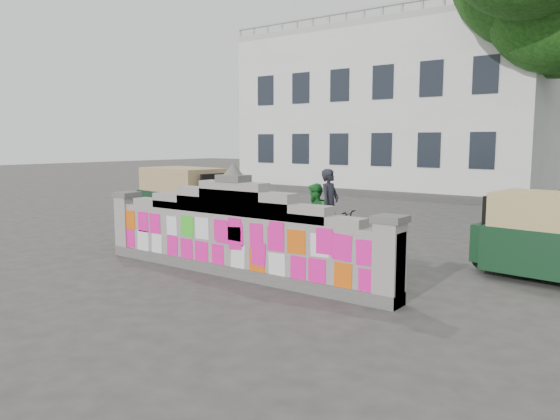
{
  "coord_description": "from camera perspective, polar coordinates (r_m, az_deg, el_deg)",
  "views": [
    {
      "loc": [
        6.45,
        -7.07,
        2.38
      ],
      "look_at": [
        0.27,
        1.0,
        1.1
      ],
      "focal_mm": 35.0,
      "sensor_mm": 36.0,
      "label": 1
    }
  ],
  "objects": [
    {
      "name": "rickshaw_left",
      "position": [
        15.37,
        -9.91,
        1.39
      ],
      "size": [
        3.07,
        1.7,
        1.66
      ],
      "rotation": [
        0.0,
        0.0,
        -0.13
      ],
      "color": "black",
      "rests_on": "ground"
    },
    {
      "name": "ground",
      "position": [
        9.86,
        -4.8,
        -6.81
      ],
      "size": [
        100.0,
        100.0,
        0.0
      ],
      "primitive_type": "plane",
      "color": "#383533",
      "rests_on": "ground"
    },
    {
      "name": "building",
      "position": [
        32.06,
        12.82,
        9.91
      ],
      "size": [
        16.0,
        10.0,
        8.9
      ],
      "color": "silver",
      "rests_on": "ground"
    },
    {
      "name": "rickshaw_right",
      "position": [
        10.36,
        27.06,
        -2.48
      ],
      "size": [
        2.79,
        1.5,
        1.51
      ],
      "rotation": [
        0.0,
        0.0,
        3.04
      ],
      "color": "#10311A",
      "rests_on": "ground"
    },
    {
      "name": "cyclist_rider",
      "position": [
        11.9,
        5.19,
        -0.62
      ],
      "size": [
        0.42,
        0.59,
        1.54
      ],
      "primitive_type": "imported",
      "rotation": [
        0.0,
        0.0,
        1.66
      ],
      "color": "black",
      "rests_on": "ground"
    },
    {
      "name": "parapet_wall",
      "position": [
        9.7,
        -4.87,
        -2.52
      ],
      "size": [
        6.48,
        0.44,
        2.01
      ],
      "color": "#4C4C49",
      "rests_on": "ground"
    },
    {
      "name": "pedestrian",
      "position": [
        12.09,
        3.64,
        -0.67
      ],
      "size": [
        0.87,
        0.9,
        1.47
      ],
      "primitive_type": "imported",
      "rotation": [
        0.0,
        0.0,
        -0.93
      ],
      "color": "#248532",
      "rests_on": "ground"
    },
    {
      "name": "cyclist_bike",
      "position": [
        11.95,
        5.17,
        -2.13
      ],
      "size": [
        1.78,
        0.76,
        0.91
      ],
      "primitive_type": "imported",
      "rotation": [
        0.0,
        0.0,
        1.66
      ],
      "color": "black",
      "rests_on": "ground"
    }
  ]
}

